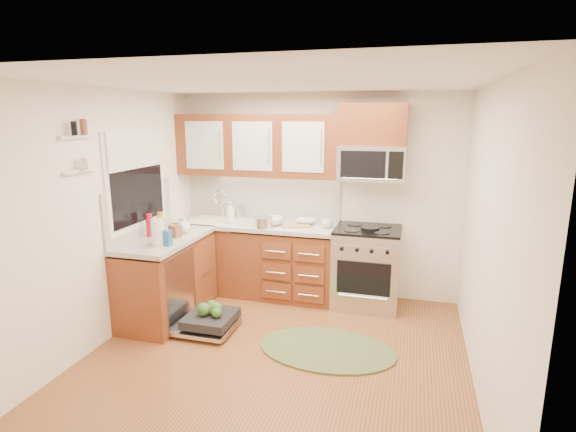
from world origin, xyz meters
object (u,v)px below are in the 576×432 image
(microwave, at_px, (372,163))
(skillet, at_px, (370,229))
(bowl_a, at_px, (306,222))
(cup, at_px, (327,223))
(upper_cabinets, at_px, (257,145))
(dishwasher, at_px, (207,322))
(cutting_board, at_px, (296,225))
(stock_pot, at_px, (264,222))
(bowl_b, at_px, (271,221))
(paper_towel_roll, at_px, (158,232))
(range, at_px, (366,267))
(sink, at_px, (216,230))
(rug, at_px, (327,349))

(microwave, xyz_separation_m, skillet, (0.03, -0.21, -0.73))
(bowl_a, bearing_deg, microwave, 0.27)
(cup, bearing_deg, upper_cabinets, 170.99)
(microwave, height_order, dishwasher, microwave)
(microwave, distance_m, bowl_a, 1.08)
(cutting_board, bearing_deg, stock_pot, -155.29)
(cutting_board, xyz_separation_m, bowl_b, (-0.31, -0.00, 0.04))
(microwave, xyz_separation_m, dishwasher, (-1.54, -1.25, -1.60))
(dishwasher, xyz_separation_m, paper_towel_roll, (-0.48, -0.07, 0.96))
(dishwasher, relative_size, paper_towel_roll, 2.55)
(microwave, bearing_deg, stock_pot, -165.34)
(bowl_a, height_order, bowl_b, bowl_b)
(stock_pot, xyz_separation_m, cup, (0.74, 0.20, -0.01))
(upper_cabinets, height_order, bowl_a, upper_cabinets)
(paper_towel_roll, distance_m, bowl_b, 1.44)
(upper_cabinets, xyz_separation_m, range, (1.41, -0.15, -1.40))
(microwave, distance_m, paper_towel_roll, 2.50)
(stock_pot, height_order, cutting_board, stock_pot)
(upper_cabinets, distance_m, paper_towel_roll, 1.69)
(range, bearing_deg, dishwasher, -143.73)
(paper_towel_roll, bearing_deg, cup, 37.91)
(upper_cabinets, bearing_deg, bowl_b, -37.89)
(bowl_a, bearing_deg, cup, -21.78)
(sink, height_order, paper_towel_roll, paper_towel_roll)
(microwave, xyz_separation_m, paper_towel_roll, (-2.02, -1.32, -0.64))
(range, height_order, cup, cup)
(range, bearing_deg, rug, -101.36)
(rug, distance_m, bowl_a, 1.70)
(stock_pot, bearing_deg, sink, 165.22)
(sink, relative_size, paper_towel_roll, 2.26)
(skillet, distance_m, bowl_a, 0.83)
(cup, bearing_deg, bowl_a, 158.22)
(skillet, xyz_separation_m, cutting_board, (-0.90, 0.05, -0.03))
(rug, relative_size, cutting_board, 4.27)
(rug, height_order, cup, cup)
(upper_cabinets, height_order, sink, upper_cabinets)
(upper_cabinets, bearing_deg, cutting_board, -18.41)
(range, relative_size, stock_pot, 4.39)
(cutting_board, relative_size, cup, 2.31)
(sink, height_order, stock_pot, stock_pot)
(microwave, bearing_deg, bowl_a, -179.73)
(range, xyz_separation_m, paper_towel_roll, (-2.02, -1.20, 0.59))
(cup, bearing_deg, range, 0.21)
(bowl_b, bearing_deg, microwave, 7.73)
(sink, xyz_separation_m, cutting_board, (1.07, -0.03, 0.14))
(cutting_board, bearing_deg, microwave, 10.21)
(paper_towel_roll, bearing_deg, bowl_b, 53.78)
(range, distance_m, rug, 1.30)
(upper_cabinets, bearing_deg, stock_pot, -61.24)
(upper_cabinets, relative_size, sink, 3.31)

